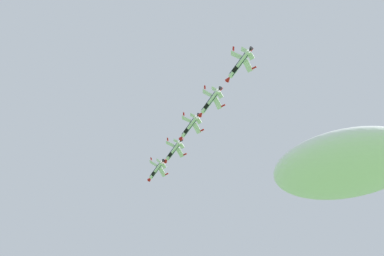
{
  "coord_description": "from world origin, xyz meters",
  "views": [
    {
      "loc": [
        1.97,
        -6.49,
        1.98
      ],
      "look_at": [
        -38.22,
        119.17,
        122.64
      ],
      "focal_mm": 43.74,
      "sensor_mm": 36.0,
      "label": 1
    }
  ],
  "objects": [
    {
      "name": "fighter_jet_left_wing",
      "position": [
        -50.73,
        132.81,
        125.11
      ],
      "size": [
        12.17,
        12.39,
        5.51
      ],
      "rotation": [
        0.0,
        0.56,
        0.77
      ],
      "color": "white"
    },
    {
      "name": "fighter_jet_right_wing",
      "position": [
        -39.43,
        119.74,
        124.05
      ],
      "size": [
        12.17,
        12.39,
        5.63
      ],
      "rotation": [
        0.0,
        0.58,
        0.77
      ],
      "color": "white"
    },
    {
      "name": "cloud_near_formation",
      "position": [
        22.58,
        230.75,
        173.01
      ],
      "size": [
        87.11,
        59.88,
        26.05
      ],
      "primitive_type": "ellipsoid",
      "color": "white"
    },
    {
      "name": "fighter_jet_right_outer",
      "position": [
        -13.72,
        94.05,
        122.57
      ],
      "size": [
        12.17,
        12.39,
        6.28
      ],
      "rotation": [
        0.0,
        0.66,
        0.77
      ],
      "color": "white"
    },
    {
      "name": "fighter_jet_left_outer",
      "position": [
        -27.82,
        107.99,
        122.79
      ],
      "size": [
        12.17,
        12.39,
        6.55
      ],
      "rotation": [
        0.0,
        0.69,
        0.77
      ],
      "color": "white"
    },
    {
      "name": "fighter_jet_lead",
      "position": [
        -62.1,
        142.8,
        125.03
      ],
      "size": [
        12.17,
        12.39,
        6.11
      ],
      "rotation": [
        0.0,
        0.63,
        0.77
      ],
      "color": "white"
    }
  ]
}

